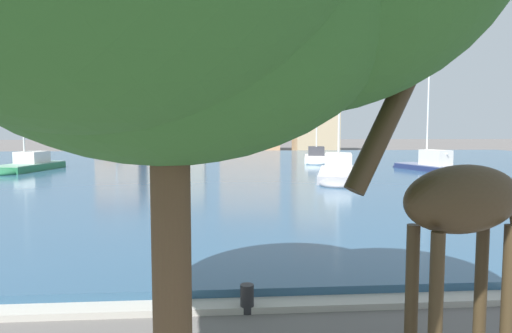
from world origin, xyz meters
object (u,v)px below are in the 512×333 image
object	(u,v)px
sailboat_white	(316,159)
sailboat_black	(116,151)
mooring_bollard	(247,299)
sailboat_grey	(338,174)
sailboat_navy	(427,166)
sailboat_green	(25,167)
giraffe_statue	(454,207)

from	to	relation	value
sailboat_white	sailboat_black	xyz separation A→B (m)	(-21.42, 16.58, -0.03)
sailboat_white	mooring_bollard	bearing A→B (deg)	-104.21
sailboat_grey	sailboat_navy	bearing A→B (deg)	33.78
sailboat_black	mooring_bollard	bearing A→B (deg)	-74.75
sailboat_green	sailboat_black	xyz separation A→B (m)	(1.01, 23.45, -0.01)
giraffe_statue	sailboat_navy	bearing A→B (deg)	65.12
giraffe_statue	mooring_bollard	size ratio (longest dim) A/B	9.03
sailboat_navy	sailboat_white	bearing A→B (deg)	126.04
sailboat_white	sailboat_grey	distance (m)	14.01
sailboat_white	sailboat_green	xyz separation A→B (m)	(-22.43, -6.88, -0.02)
giraffe_statue	sailboat_grey	bearing A→B (deg)	78.55
sailboat_grey	mooring_bollard	distance (m)	19.34
sailboat_white	sailboat_black	distance (m)	27.09
sailboat_white	mooring_bollard	distance (m)	33.16
sailboat_green	sailboat_black	distance (m)	23.48
sailboat_black	sailboat_grey	distance (m)	36.32
giraffe_statue	sailboat_navy	xyz separation A→B (m)	(12.19, 26.28, -1.72)
sailboat_navy	mooring_bollard	size ratio (longest dim) A/B	17.24
sailboat_green	sailboat_navy	world-z (taller)	sailboat_navy
mooring_bollard	sailboat_black	bearing A→B (deg)	105.25
sailboat_grey	sailboat_black	bearing A→B (deg)	122.93
giraffe_statue	sailboat_grey	distance (m)	21.46
sailboat_green	sailboat_black	size ratio (longest dim) A/B	0.80
sailboat_black	sailboat_grey	world-z (taller)	sailboat_black
mooring_bollard	sailboat_white	bearing A→B (deg)	75.79
sailboat_navy	mooring_bollard	distance (m)	27.60
sailboat_black	mooring_bollard	world-z (taller)	sailboat_black
sailboat_green	sailboat_white	bearing A→B (deg)	17.04
sailboat_white	sailboat_black	size ratio (longest dim) A/B	0.77
sailboat_black	mooring_bollard	xyz separation A→B (m)	(13.29, -48.72, -0.28)
sailboat_navy	sailboat_grey	distance (m)	9.55
sailboat_navy	sailboat_green	bearing A→B (deg)	176.57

